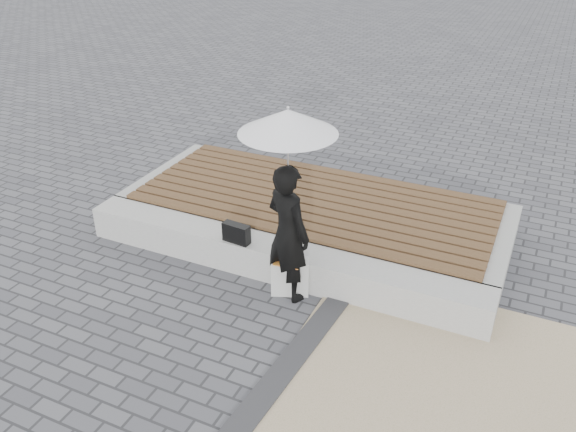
# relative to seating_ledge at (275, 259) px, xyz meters

# --- Properties ---
(ground) EXTENTS (80.00, 80.00, 0.00)m
(ground) POSITION_rel_seating_ledge_xyz_m (0.00, -1.60, -0.20)
(ground) COLOR #4E4E53
(ground) RESTS_ON ground
(edging_band) EXTENTS (0.61, 5.20, 0.04)m
(edging_band) POSITION_rel_seating_ledge_xyz_m (0.75, -2.10, -0.18)
(edging_band) COLOR #2F2F31
(edging_band) RESTS_ON ground
(seating_ledge) EXTENTS (5.00, 0.45, 0.40)m
(seating_ledge) POSITION_rel_seating_ledge_xyz_m (0.00, 0.00, 0.00)
(seating_ledge) COLOR #B0AFAA
(seating_ledge) RESTS_ON ground
(timber_platform) EXTENTS (5.00, 2.00, 0.40)m
(timber_platform) POSITION_rel_seating_ledge_xyz_m (0.00, 1.20, 0.00)
(timber_platform) COLOR gray
(timber_platform) RESTS_ON ground
(timber_decking) EXTENTS (4.60, 2.00, 0.04)m
(timber_decking) POSITION_rel_seating_ledge_xyz_m (0.00, 1.20, 0.22)
(timber_decking) COLOR brown
(timber_decking) RESTS_ON timber_platform
(woman) EXTENTS (0.68, 0.58, 1.58)m
(woman) POSITION_rel_seating_ledge_xyz_m (0.31, -0.31, 0.59)
(woman) COLOR black
(woman) RESTS_ON ground
(parasol) EXTENTS (0.99, 0.99, 1.27)m
(parasol) POSITION_rel_seating_ledge_xyz_m (0.31, -0.31, 1.84)
(parasol) COLOR silver
(parasol) RESTS_ON ground
(handbag) EXTENTS (0.34, 0.14, 0.23)m
(handbag) POSITION_rel_seating_ledge_xyz_m (-0.43, -0.14, 0.32)
(handbag) COLOR black
(handbag) RESTS_ON seating_ledge
(canvas_tote) EXTENTS (0.45, 0.32, 0.44)m
(canvas_tote) POSITION_rel_seating_ledge_xyz_m (0.32, -0.28, 0.02)
(canvas_tote) COLOR beige
(canvas_tote) RESTS_ON ground
(magazine) EXTENTS (0.32, 0.25, 0.01)m
(magazine) POSITION_rel_seating_ledge_xyz_m (0.32, -0.33, 0.24)
(magazine) COLOR #F65A43
(magazine) RESTS_ON canvas_tote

